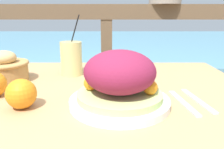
% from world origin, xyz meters
% --- Properties ---
extents(patio_table, '(1.03, 0.76, 0.77)m').
position_xyz_m(patio_table, '(0.00, 0.00, 0.66)').
color(patio_table, tan).
rests_on(patio_table, ground_plane).
extents(railing_fence, '(2.80, 0.08, 1.07)m').
position_xyz_m(railing_fence, '(0.00, 0.67, 0.80)').
color(railing_fence, brown).
rests_on(railing_fence, ground_plane).
extents(sea_backdrop, '(12.00, 4.00, 0.53)m').
position_xyz_m(sea_backdrop, '(0.00, 3.17, 0.27)').
color(sea_backdrop, '#568EA8').
rests_on(sea_backdrop, ground_plane).
extents(salad_plate, '(0.28, 0.28, 0.16)m').
position_xyz_m(salad_plate, '(0.06, -0.16, 0.84)').
color(salad_plate, white).
rests_on(salad_plate, patio_table).
extents(drink_glass, '(0.09, 0.09, 0.24)m').
position_xyz_m(drink_glass, '(-0.13, 0.15, 0.84)').
color(drink_glass, '#DBCC7F').
rests_on(drink_glass, patio_table).
extents(bread_basket, '(0.17, 0.17, 0.12)m').
position_xyz_m(bread_basket, '(-0.37, 0.07, 0.82)').
color(bread_basket, '#AD7F47').
rests_on(bread_basket, patio_table).
extents(fork, '(0.04, 0.18, 0.00)m').
position_xyz_m(fork, '(0.24, -0.15, 0.78)').
color(fork, silver).
rests_on(fork, patio_table).
extents(knife, '(0.04, 0.18, 0.00)m').
position_xyz_m(knife, '(0.29, -0.13, 0.78)').
color(knife, silver).
rests_on(knife, patio_table).
extents(orange_near_glass, '(0.08, 0.08, 0.08)m').
position_xyz_m(orange_near_glass, '(-0.21, -0.18, 0.81)').
color(orange_near_glass, orange).
rests_on(orange_near_glass, patio_table).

